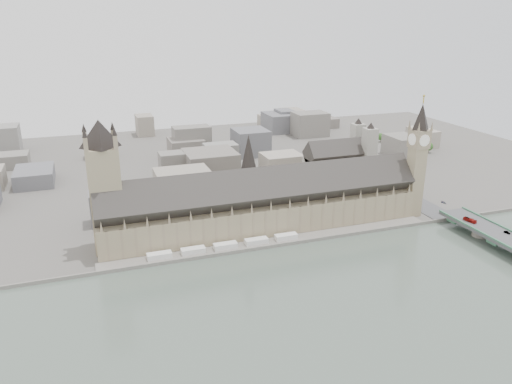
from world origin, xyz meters
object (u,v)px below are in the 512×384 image
object	(u,v)px
palace_of_westminster	(263,205)
victoria_tower	(104,180)
westminster_abbey	(339,165)
elizabeth_tower	(418,152)
red_bus_north	(470,220)
car_silver	(507,232)
car_approach	(444,202)

from	to	relation	value
palace_of_westminster	victoria_tower	world-z (taller)	victoria_tower
victoria_tower	westminster_abbey	size ratio (longest dim) A/B	1.47
elizabeth_tower	red_bus_north	world-z (taller)	elizabeth_tower
car_silver	car_approach	size ratio (longest dim) A/B	0.92
westminster_abbey	car_silver	xyz separation A→B (m)	(57.21, -165.55, -14.01)
red_bus_north	car_approach	bearing A→B (deg)	65.22
victoria_tower	red_bus_north	world-z (taller)	victoria_tower
victoria_tower	red_bus_north	distance (m)	290.82
elizabeth_tower	victoria_tower	world-z (taller)	elizabeth_tower
car_silver	car_approach	world-z (taller)	car_silver
palace_of_westminster	victoria_tower	size ratio (longest dim) A/B	2.65
palace_of_westminster	elizabeth_tower	bearing A→B (deg)	-4.85
elizabeth_tower	car_silver	distance (m)	96.38
victoria_tower	car_silver	distance (m)	308.94
car_silver	red_bus_north	bearing A→B (deg)	98.93
elizabeth_tower	westminster_abbey	size ratio (longest dim) A/B	1.58
palace_of_westminster	red_bus_north	bearing A→B (deg)	-21.54
elizabeth_tower	car_approach	distance (m)	55.32
westminster_abbey	car_approach	xyz separation A→B (m)	(55.13, -94.69, -14.05)
red_bus_north	car_silver	size ratio (longest dim) A/B	2.27
elizabeth_tower	red_bus_north	distance (m)	71.09
elizabeth_tower	victoria_tower	size ratio (longest dim) A/B	1.07
palace_of_westminster	car_approach	bearing A→B (deg)	-6.66
elizabeth_tower	car_approach	xyz separation A→B (m)	(28.06, -7.69, -47.05)
palace_of_westminster	red_bus_north	xyz separation A→B (m)	(157.31, -62.11, -10.89)
elizabeth_tower	car_silver	size ratio (longest dim) A/B	21.66
palace_of_westminster	car_silver	distance (m)	191.18
elizabeth_tower	red_bus_north	xyz separation A→B (m)	(19.31, -50.41, -46.27)
palace_of_westminster	car_approach	distance (m)	167.59
elizabeth_tower	car_approach	world-z (taller)	elizabeth_tower
westminster_abbey	victoria_tower	bearing A→B (deg)	-163.50
red_bus_north	car_approach	world-z (taller)	red_bus_north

